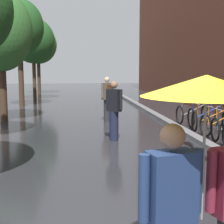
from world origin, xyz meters
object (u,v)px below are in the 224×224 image
street_tree_2 (0,31)px  street_tree_3 (19,28)px  pedestrian_walking_midground (114,110)px  pedestrian_walking_far (107,98)px  parked_bicycle_7 (193,114)px  street_tree_4 (33,41)px  parked_bicycle_5 (210,121)px  parked_bicycle_4 (221,124)px  parked_bicycle_6 (205,117)px  street_tree_5 (38,45)px  couple_under_umbrella (204,157)px

street_tree_2 → street_tree_3: size_ratio=0.89×
pedestrian_walking_midground → pedestrian_walking_far: (0.18, 3.45, 0.04)m
parked_bicycle_7 → pedestrian_walking_midground: size_ratio=0.65×
street_tree_4 → pedestrian_walking_midground: size_ratio=3.02×
street_tree_4 → parked_bicycle_5: bearing=-59.6°
street_tree_2 → pedestrian_walking_far: size_ratio=2.89×
pedestrian_walking_far → parked_bicycle_4: bearing=-45.7°
parked_bicycle_4 → parked_bicycle_6: bearing=85.8°
parked_bicycle_7 → pedestrian_walking_far: (-3.10, 1.03, 0.54)m
street_tree_2 → street_tree_4: bearing=88.2°
parked_bicycle_5 → parked_bicycle_7: same height
street_tree_5 → parked_bicycle_4: 18.63m
street_tree_2 → parked_bicycle_5: 8.32m
couple_under_umbrella → pedestrian_walking_midground: couple_under_umbrella is taller
parked_bicycle_4 → pedestrian_walking_midground: 3.39m
street_tree_5 → pedestrian_walking_midground: (3.70, -17.11, -2.90)m
street_tree_3 → pedestrian_walking_midground: bearing=-66.2°
street_tree_2 → parked_bicycle_7: bearing=-11.4°
parked_bicycle_4 → street_tree_3: bearing=130.3°
parked_bicycle_5 → parked_bicycle_4: bearing=-84.7°
parked_bicycle_5 → street_tree_3: bearing=132.3°
street_tree_5 → parked_bicycle_6: bearing=-65.2°
street_tree_3 → parked_bicycle_6: (7.28, -7.03, -3.75)m
street_tree_2 → street_tree_4: (0.28, 8.65, 0.30)m
parked_bicycle_4 → pedestrian_walking_far: bearing=134.3°
street_tree_4 → street_tree_5: size_ratio=0.99×
street_tree_5 → parked_bicycle_6: 17.37m
parked_bicycle_5 → street_tree_4: bearing=120.4°
parked_bicycle_4 → pedestrian_walking_midground: pedestrian_walking_midground is taller
pedestrian_walking_midground → pedestrian_walking_far: 3.45m
parked_bicycle_4 → parked_bicycle_7: size_ratio=1.04×
pedestrian_walking_midground → parked_bicycle_7: bearing=36.5°
street_tree_2 → street_tree_3: bearing=90.0°
street_tree_5 → parked_bicycle_5: bearing=-66.8°
pedestrian_walking_midground → street_tree_2: bearing=134.8°
parked_bicycle_5 → parked_bicycle_6: bearing=78.3°
street_tree_4 → parked_bicycle_4: (6.90, -12.31, -3.37)m
parked_bicycle_6 → couple_under_umbrella: bearing=-112.9°
street_tree_5 → pedestrian_walking_midground: bearing=-77.8°
couple_under_umbrella → pedestrian_walking_far: bearing=88.4°
street_tree_3 → street_tree_2: bearing=-90.0°
parked_bicycle_7 → couple_under_umbrella: couple_under_umbrella is taller
parked_bicycle_7 → pedestrian_walking_midground: pedestrian_walking_midground is taller
street_tree_3 → parked_bicycle_5: (7.12, -7.84, -3.75)m
street_tree_2 → parked_bicycle_5: (7.12, -3.02, -3.07)m
street_tree_3 → pedestrian_walking_far: street_tree_3 is taller
street_tree_2 → street_tree_3: (0.00, 4.82, 0.68)m
parked_bicycle_5 → parked_bicycle_7: 1.58m
street_tree_2 → street_tree_4: street_tree_4 is taller
street_tree_2 → parked_bicycle_4: 8.62m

